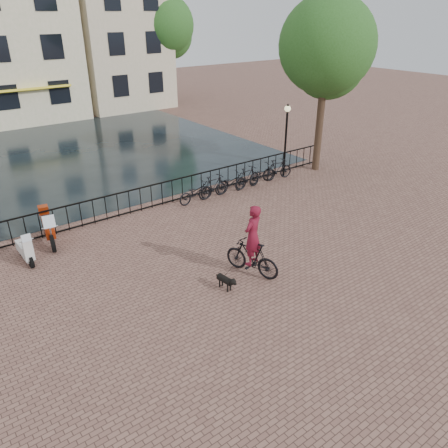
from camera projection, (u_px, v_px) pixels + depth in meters
ground at (287, 298)px, 12.55m from camera, size 100.00×100.00×0.00m
canal_water at (74, 155)px, 24.96m from camera, size 20.00×20.00×0.00m
railing at (151, 197)px, 18.07m from camera, size 20.00×0.05×1.02m
canal_house_mid at (7, 34)px, 31.73m from camera, size 8.00×9.50×11.80m
canal_house_right at (109, 21)px, 35.72m from camera, size 7.00×9.00×13.30m
tree_near_right at (327, 46)px, 20.12m from camera, size 4.48×4.48×8.24m
tree_far_right at (165, 25)px, 35.60m from camera, size 4.76×4.76×8.76m
lamp_post at (286, 128)px, 20.84m from camera, size 0.30×0.30×3.45m
cyclist at (252, 245)px, 13.29m from camera, size 1.14×2.05×2.71m
dog at (225, 281)px, 12.86m from camera, size 0.34×0.78×0.51m
motorcycle at (48, 224)px, 15.27m from camera, size 0.79×2.04×1.42m
scooter at (23, 244)px, 14.13m from camera, size 0.43×1.36×1.25m
parked_bike_0 at (196, 192)px, 18.63m from camera, size 1.75×0.70×0.90m
parked_bike_1 at (214, 186)px, 19.12m from camera, size 1.69×0.56×1.00m
parked_bike_2 at (231, 183)px, 19.66m from camera, size 1.73×0.64×0.90m
parked_bike_3 at (247, 177)px, 20.15m from camera, size 1.72×0.74×1.00m
parked_bike_4 at (262, 174)px, 20.69m from camera, size 1.75×0.72×0.90m
parked_bike_5 at (277, 169)px, 21.18m from camera, size 1.72×0.72×1.00m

